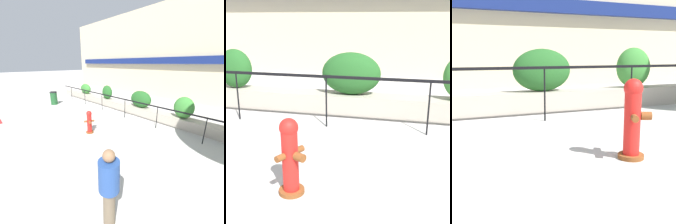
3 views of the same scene
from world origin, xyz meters
The scene contains 5 objects.
planter_wall_low centered at (0.00, 6.00, 0.25)m, with size 18.00×0.70×0.50m, color #ADA393.
fence_railing_segment centered at (0.00, 4.90, 1.02)m, with size 15.00×0.05×1.15m.
hedge_bush_1 centered at (-2.85, 6.00, 1.02)m, with size 0.96×0.57×1.03m, color #235B23.
hedge_bush_2 centered at (0.32, 6.00, 1.01)m, with size 1.45×0.70×1.03m, color #235B23.
fire_hydrant centered at (0.29, 2.15, 0.55)m, with size 0.48×0.47×1.08m.
Camera 2 is at (1.83, -1.38, 2.32)m, focal length 50.00 mm.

